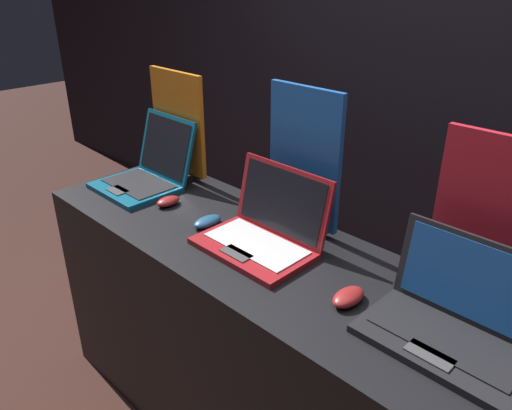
{
  "coord_description": "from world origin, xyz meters",
  "views": [
    {
      "loc": [
        1.0,
        -0.73,
        1.7
      ],
      "look_at": [
        0.0,
        0.28,
        1.02
      ],
      "focal_mm": 35.0,
      "sensor_mm": 36.0,
      "label": 1
    }
  ],
  "objects_px": {
    "mouse_middle": "(207,221)",
    "laptop_back": "(455,319)",
    "promo_stand_middle": "(304,163)",
    "laptop_front": "(147,171)",
    "promo_stand_front": "(178,127)",
    "laptop_middle": "(264,229)",
    "promo_stand_back": "(502,231)",
    "mouse_front": "(168,201)",
    "mouse_back": "(348,297)"
  },
  "relations": [
    {
      "from": "promo_stand_middle",
      "to": "laptop_back",
      "type": "xyz_separation_m",
      "value": [
        0.65,
        -0.19,
        -0.18
      ]
    },
    {
      "from": "promo_stand_middle",
      "to": "mouse_back",
      "type": "relative_size",
      "value": 4.33
    },
    {
      "from": "mouse_front",
      "to": "promo_stand_middle",
      "type": "height_order",
      "value": "promo_stand_middle"
    },
    {
      "from": "laptop_front",
      "to": "promo_stand_front",
      "type": "distance_m",
      "value": 0.23
    },
    {
      "from": "mouse_middle",
      "to": "promo_stand_back",
      "type": "height_order",
      "value": "promo_stand_back"
    },
    {
      "from": "mouse_front",
      "to": "promo_stand_front",
      "type": "height_order",
      "value": "promo_stand_front"
    },
    {
      "from": "promo_stand_front",
      "to": "laptop_back",
      "type": "distance_m",
      "value": 1.36
    },
    {
      "from": "mouse_middle",
      "to": "mouse_front",
      "type": "bearing_deg",
      "value": 179.79
    },
    {
      "from": "laptop_back",
      "to": "mouse_back",
      "type": "distance_m",
      "value": 0.28
    },
    {
      "from": "laptop_front",
      "to": "mouse_front",
      "type": "xyz_separation_m",
      "value": [
        0.22,
        -0.06,
        -0.05
      ]
    },
    {
      "from": "laptop_front",
      "to": "promo_stand_front",
      "type": "bearing_deg",
      "value": 90.0
    },
    {
      "from": "laptop_back",
      "to": "mouse_front",
      "type": "bearing_deg",
      "value": -177.91
    },
    {
      "from": "laptop_middle",
      "to": "promo_stand_middle",
      "type": "distance_m",
      "value": 0.26
    },
    {
      "from": "mouse_middle",
      "to": "promo_stand_middle",
      "type": "bearing_deg",
      "value": 44.3
    },
    {
      "from": "promo_stand_front",
      "to": "promo_stand_back",
      "type": "bearing_deg",
      "value": 0.29
    },
    {
      "from": "promo_stand_front",
      "to": "promo_stand_back",
      "type": "xyz_separation_m",
      "value": [
        1.34,
        0.01,
        0.01
      ]
    },
    {
      "from": "promo_stand_front",
      "to": "laptop_back",
      "type": "xyz_separation_m",
      "value": [
        1.34,
        -0.19,
        -0.16
      ]
    },
    {
      "from": "mouse_front",
      "to": "promo_stand_middle",
      "type": "xyz_separation_m",
      "value": [
        0.47,
        0.23,
        0.22
      ]
    },
    {
      "from": "laptop_middle",
      "to": "mouse_middle",
      "type": "bearing_deg",
      "value": -169.79
    },
    {
      "from": "laptop_front",
      "to": "laptop_middle",
      "type": "distance_m",
      "value": 0.69
    },
    {
      "from": "mouse_front",
      "to": "promo_stand_middle",
      "type": "bearing_deg",
      "value": 26.08
    },
    {
      "from": "promo_stand_middle",
      "to": "laptop_back",
      "type": "bearing_deg",
      "value": -16.42
    },
    {
      "from": "mouse_middle",
      "to": "mouse_back",
      "type": "distance_m",
      "value": 0.62
    },
    {
      "from": "mouse_front",
      "to": "laptop_back",
      "type": "height_order",
      "value": "laptop_back"
    },
    {
      "from": "mouse_middle",
      "to": "laptop_back",
      "type": "xyz_separation_m",
      "value": [
        0.88,
        0.04,
        0.04
      ]
    },
    {
      "from": "laptop_middle",
      "to": "promo_stand_back",
      "type": "bearing_deg",
      "value": 16.91
    },
    {
      "from": "promo_stand_back",
      "to": "laptop_back",
      "type": "bearing_deg",
      "value": -90.0
    },
    {
      "from": "mouse_middle",
      "to": "laptop_front",
      "type": "bearing_deg",
      "value": 172.56
    },
    {
      "from": "promo_stand_middle",
      "to": "laptop_back",
      "type": "relative_size",
      "value": 1.24
    },
    {
      "from": "laptop_front",
      "to": "mouse_front",
      "type": "bearing_deg",
      "value": -14.95
    },
    {
      "from": "promo_stand_middle",
      "to": "promo_stand_back",
      "type": "distance_m",
      "value": 0.65
    },
    {
      "from": "laptop_front",
      "to": "laptop_back",
      "type": "relative_size",
      "value": 0.87
    },
    {
      "from": "promo_stand_front",
      "to": "laptop_back",
      "type": "bearing_deg",
      "value": -8.12
    },
    {
      "from": "laptop_back",
      "to": "mouse_back",
      "type": "height_order",
      "value": "laptop_back"
    },
    {
      "from": "mouse_middle",
      "to": "laptop_back",
      "type": "relative_size",
      "value": 0.29
    },
    {
      "from": "promo_stand_middle",
      "to": "promo_stand_back",
      "type": "xyz_separation_m",
      "value": [
        0.65,
        0.01,
        -0.01
      ]
    },
    {
      "from": "mouse_front",
      "to": "promo_stand_front",
      "type": "bearing_deg",
      "value": 133.31
    },
    {
      "from": "laptop_front",
      "to": "laptop_back",
      "type": "xyz_separation_m",
      "value": [
        1.34,
        -0.02,
        -0.01
      ]
    },
    {
      "from": "promo_stand_back",
      "to": "promo_stand_front",
      "type": "bearing_deg",
      "value": -179.71
    },
    {
      "from": "laptop_front",
      "to": "promo_stand_back",
      "type": "height_order",
      "value": "promo_stand_back"
    },
    {
      "from": "laptop_back",
      "to": "mouse_middle",
      "type": "bearing_deg",
      "value": -177.31
    },
    {
      "from": "laptop_front",
      "to": "promo_stand_middle",
      "type": "relative_size",
      "value": 0.7
    },
    {
      "from": "promo_stand_middle",
      "to": "mouse_front",
      "type": "bearing_deg",
      "value": -153.92
    },
    {
      "from": "promo_stand_front",
      "to": "laptop_middle",
      "type": "relative_size",
      "value": 1.19
    },
    {
      "from": "laptop_front",
      "to": "laptop_middle",
      "type": "height_order",
      "value": "laptop_front"
    },
    {
      "from": "laptop_back",
      "to": "laptop_middle",
      "type": "bearing_deg",
      "value": 179.89
    },
    {
      "from": "promo_stand_front",
      "to": "promo_stand_middle",
      "type": "xyz_separation_m",
      "value": [
        0.69,
        -0.0,
        0.02
      ]
    },
    {
      "from": "laptop_middle",
      "to": "laptop_front",
      "type": "bearing_deg",
      "value": 178.64
    },
    {
      "from": "promo_stand_front",
      "to": "laptop_back",
      "type": "relative_size",
      "value": 1.13
    },
    {
      "from": "mouse_front",
      "to": "promo_stand_back",
      "type": "bearing_deg",
      "value": 12.03
    }
  ]
}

